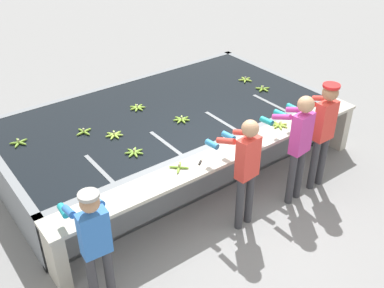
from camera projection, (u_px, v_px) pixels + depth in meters
The scene contains 18 objects.
ground_plane at pixel (234, 208), 6.73m from camera, with size 80.00×80.00×0.00m, color gray.
wash_tank at pixel (163, 132), 7.77m from camera, with size 5.46×2.88×0.87m.
work_ledge at pixel (226, 166), 6.54m from camera, with size 5.46×0.45×0.87m.
worker_0 at pixel (94, 238), 4.81m from camera, with size 0.44×0.72×1.59m.
worker_1 at pixel (245, 164), 5.91m from camera, with size 0.45×0.73×1.69m.
worker_2 at pixel (299, 140), 6.36m from camera, with size 0.45×0.74×1.74m.
worker_3 at pixel (323, 126), 6.65m from camera, with size 0.41×0.72×1.76m.
banana_bunch_floating_0 at pixel (19, 143), 6.62m from camera, with size 0.28×0.27×0.08m.
banana_bunch_floating_1 at pixel (137, 108), 7.58m from camera, with size 0.28×0.28×0.08m.
banana_bunch_floating_2 at pixel (114, 135), 6.82m from camera, with size 0.28×0.27×0.08m.
banana_bunch_floating_3 at pixel (84, 132), 6.89m from camera, with size 0.28×0.28×0.08m.
banana_bunch_floating_4 at pixel (263, 89), 8.22m from camera, with size 0.28×0.27×0.08m.
banana_bunch_floating_5 at pixel (245, 80), 8.57m from camera, with size 0.27×0.28×0.08m.
banana_bunch_floating_6 at pixel (182, 119), 7.23m from camera, with size 0.28×0.28×0.08m.
banana_bunch_floating_7 at pixel (134, 152), 6.40m from camera, with size 0.27×0.28×0.08m.
banana_bunch_ledge_0 at pixel (179, 167), 6.07m from camera, with size 0.23×0.23×0.08m.
banana_bunch_ledge_1 at pixel (279, 125), 7.06m from camera, with size 0.28×0.28×0.08m.
knife_0 at pixel (201, 160), 6.25m from camera, with size 0.29×0.24×0.02m.
Camera 1 is at (-3.63, -3.78, 4.36)m, focal length 42.00 mm.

